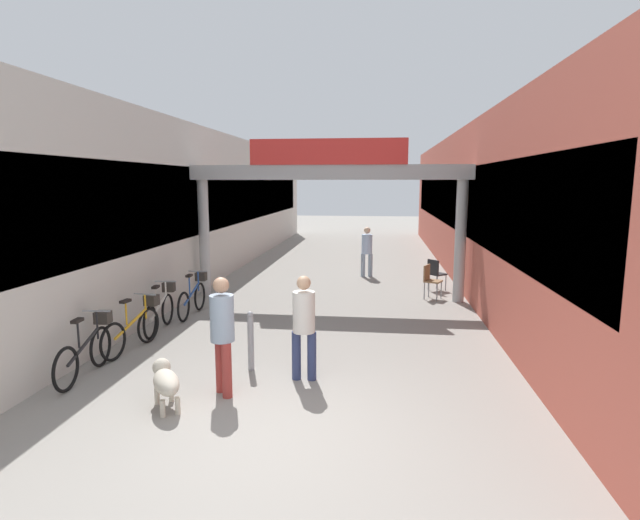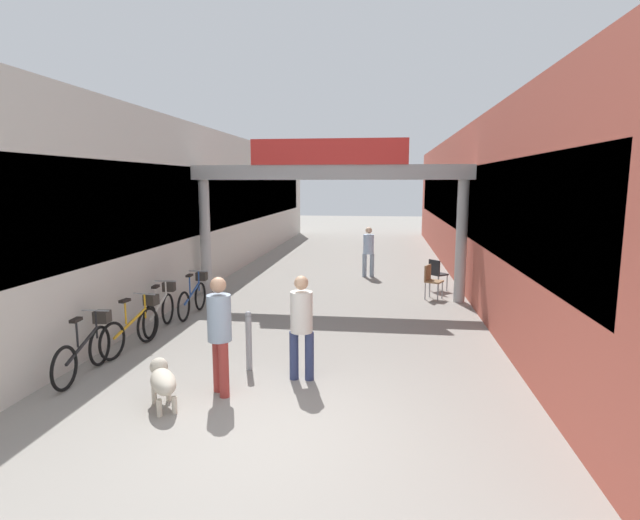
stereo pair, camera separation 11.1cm
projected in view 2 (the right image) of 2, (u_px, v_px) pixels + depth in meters
ground_plane at (264, 431)px, 6.12m from camera, size 80.00×80.00×0.00m
storefront_left at (195, 204)px, 17.19m from camera, size 3.00×26.00×4.57m
storefront_right at (501, 206)px, 15.90m from camera, size 3.00×26.00×4.57m
arcade_sign_gateway at (329, 187)px, 12.72m from camera, size 7.40×0.47×4.10m
pedestrian_with_dog at (220, 328)px, 7.05m from camera, size 0.48×0.48×1.72m
pedestrian_companion at (301, 321)px, 7.59m from camera, size 0.38×0.34×1.63m
pedestrian_carrying_crate at (368, 249)px, 16.02m from camera, size 0.38×0.34×1.61m
dog_on_leash at (162, 380)px, 6.74m from camera, size 0.69×0.84×0.60m
bicycle_black_nearest at (86, 348)px, 7.87m from camera, size 0.46×1.69×0.98m
bicycle_orange_second at (135, 325)px, 9.10m from camera, size 0.46×1.68×0.98m
bicycle_silver_third at (161, 309)px, 10.30m from camera, size 0.46×1.69×0.98m
bicycle_blue_farthest at (194, 296)px, 11.49m from camera, size 0.46×1.69×0.98m
bollard_post_metal at (249, 340)px, 8.06m from camera, size 0.10×0.10×0.98m
cafe_chair_wood_nearer at (431, 278)px, 13.02m from camera, size 0.53×0.53×0.89m
cafe_chair_black_farther at (437, 272)px, 13.95m from camera, size 0.56×0.56×0.89m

